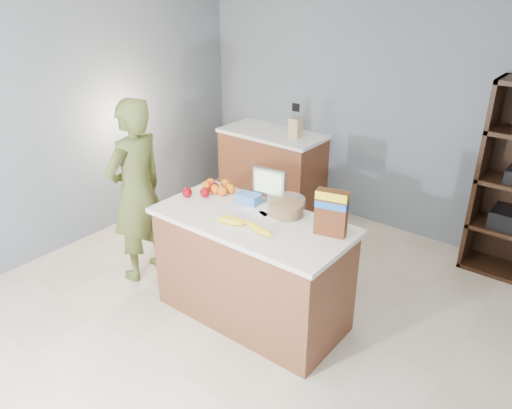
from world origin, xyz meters
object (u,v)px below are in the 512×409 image
Objects in this scene: person at (137,192)px; tv at (269,184)px; counter_peninsula at (252,272)px; cereal_box at (331,210)px.

person reaches higher than tv.
person is (-1.21, -0.12, 0.42)m from counter_peninsula.
counter_peninsula is 4.61× the size of cereal_box.
cereal_box is (0.59, 0.15, 0.68)m from counter_peninsula.
cereal_box is (1.80, 0.26, 0.26)m from person.
counter_peninsula is 0.92m from cereal_box.
tv is (-0.08, 0.33, 0.64)m from counter_peninsula.
cereal_box is (0.68, -0.18, 0.04)m from tv.
tv is at bearing 108.76° from person.
tv reaches higher than counter_peninsula.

